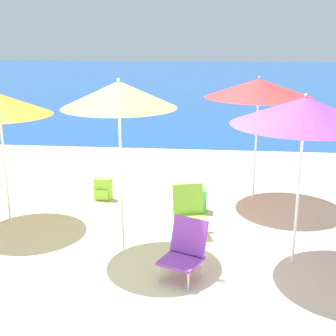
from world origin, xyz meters
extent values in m
plane|color=beige|center=(0.00, 0.00, 0.00)|extent=(60.00, 60.00, 0.00)
cube|color=#19478C|center=(0.00, 26.36, 0.00)|extent=(60.00, 40.00, 0.01)
cylinder|color=white|center=(-0.29, 0.41, 1.00)|extent=(0.04, 0.04, 2.00)
cone|color=#8ECC3D|center=(-0.29, 0.41, 2.17)|extent=(1.51, 1.51, 0.34)
sphere|color=white|center=(-0.29, 0.41, 2.36)|extent=(0.04, 0.04, 0.04)
cylinder|color=white|center=(2.02, 0.20, 0.93)|extent=(0.04, 0.04, 1.86)
cone|color=purple|center=(2.02, 0.20, 2.03)|extent=(1.78, 1.78, 0.34)
sphere|color=white|center=(2.02, 0.20, 2.22)|extent=(0.04, 0.04, 0.04)
cylinder|color=white|center=(1.67, 2.63, 0.93)|extent=(0.04, 0.04, 1.87)
cone|color=red|center=(1.67, 2.63, 2.03)|extent=(1.86, 1.86, 0.32)
sphere|color=white|center=(1.67, 2.63, 2.21)|extent=(0.04, 0.04, 0.04)
cylinder|color=white|center=(-2.30, 1.22, 0.86)|extent=(0.04, 0.04, 1.73)
cylinder|color=silver|center=(0.49, 0.75, 0.12)|extent=(0.02, 0.02, 0.24)
cylinder|color=silver|center=(0.86, 0.86, 0.12)|extent=(0.02, 0.02, 0.24)
cylinder|color=silver|center=(0.39, 1.08, 0.12)|extent=(0.02, 0.02, 0.24)
cylinder|color=silver|center=(0.77, 1.19, 0.12)|extent=(0.02, 0.02, 0.24)
cube|color=#8ECC3D|center=(0.63, 0.97, 0.26)|extent=(0.55, 0.51, 0.04)
cube|color=#8ECC3D|center=(0.57, 1.16, 0.51)|extent=(0.47, 0.23, 0.46)
cylinder|color=silver|center=(0.33, -0.45, 0.12)|extent=(0.02, 0.02, 0.23)
cylinder|color=silver|center=(0.69, -0.60, 0.12)|extent=(0.02, 0.02, 0.23)
cylinder|color=silver|center=(0.48, -0.10, 0.12)|extent=(0.02, 0.02, 0.23)
cylinder|color=silver|center=(0.84, -0.26, 0.12)|extent=(0.02, 0.02, 0.23)
cube|color=purple|center=(0.59, -0.35, 0.25)|extent=(0.60, 0.59, 0.04)
cube|color=purple|center=(0.67, -0.15, 0.50)|extent=(0.49, 0.33, 0.45)
cube|color=#8ECC3D|center=(-1.04, 2.38, 0.20)|extent=(0.32, 0.16, 0.40)
cube|color=#8ECC3D|center=(-1.04, 2.29, 0.12)|extent=(0.22, 0.03, 0.18)
cube|color=#47B756|center=(0.71, 1.97, 0.20)|extent=(0.28, 0.24, 0.39)
cube|color=#47B756|center=(0.71, 1.83, 0.12)|extent=(0.19, 0.03, 0.18)
camera|label=1|loc=(0.97, -5.51, 2.92)|focal=50.00mm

